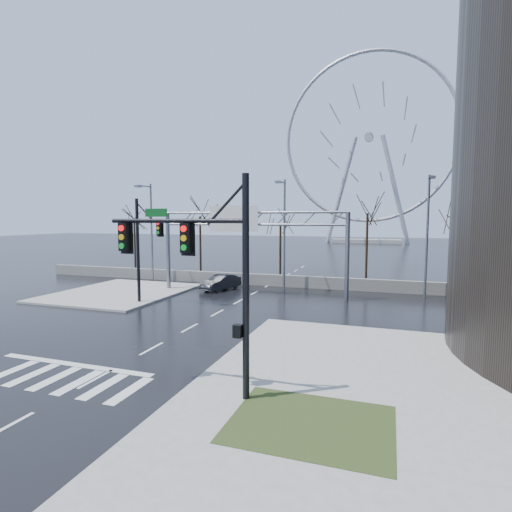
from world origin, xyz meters
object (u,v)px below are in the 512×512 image
at_px(signal_mast_far, 150,241).
at_px(ferris_wheel, 369,144).
at_px(signal_mast_near, 209,264).
at_px(car, 221,282).
at_px(sign_gantry, 247,234).

bearing_deg(signal_mast_far, ferris_wheel, 82.80).
height_order(signal_mast_near, ferris_wheel, ferris_wheel).
bearing_deg(ferris_wheel, car, -96.12).
xyz_separation_m(signal_mast_far, ferris_wheel, (10.87, 86.04, 21.30)).
bearing_deg(signal_mast_far, sign_gantry, 47.53).
bearing_deg(sign_gantry, signal_mast_near, -73.81).
xyz_separation_m(ferris_wheel, car, (-8.42, -78.58, -25.43)).
distance_m(sign_gantry, ferris_wheel, 82.91).
distance_m(ferris_wheel, car, 83.03).
xyz_separation_m(signal_mast_near, ferris_wheel, (-0.14, 99.04, 21.26)).
height_order(signal_mast_near, signal_mast_far, same).
relative_size(signal_mast_far, sign_gantry, 0.49).
bearing_deg(sign_gantry, signal_mast_far, -132.47).
bearing_deg(sign_gantry, car, 154.46).
distance_m(signal_mast_far, car, 8.87).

